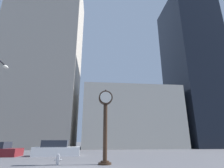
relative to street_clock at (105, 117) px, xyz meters
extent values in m
cube|color=#ADA393|center=(-11.45, 22.53, 14.50)|extent=(14.31, 12.00, 34.97)
cube|color=beige|center=(6.31, 22.53, 2.48)|extent=(17.76, 12.00, 10.93)
cube|color=black|center=(21.33, 22.53, 14.17)|extent=(9.61, 12.00, 34.31)
cylinder|color=black|center=(0.00, 0.00, -2.92)|extent=(0.84, 0.84, 0.12)
cylinder|color=black|center=(0.00, 0.00, -2.81)|extent=(0.56, 0.56, 0.10)
cylinder|color=black|center=(0.00, 0.00, -0.94)|extent=(0.28, 0.28, 3.65)
cylinder|color=black|center=(0.00, 0.00, 1.37)|extent=(0.97, 0.44, 0.97)
cylinder|color=white|center=(0.00, -0.23, 1.37)|extent=(0.80, 0.02, 0.80)
cylinder|color=white|center=(0.00, 0.23, 1.37)|extent=(0.80, 0.02, 0.80)
sphere|color=black|center=(0.00, 0.00, 1.92)|extent=(0.12, 0.12, 0.12)
cube|color=silver|center=(-4.28, 6.55, -2.57)|extent=(4.47, 1.96, 0.82)
cube|color=#232833|center=(-4.50, 6.54, -1.85)|extent=(2.49, 1.65, 0.63)
cylinder|color=#B7B7BC|center=(-2.99, 0.21, -2.72)|extent=(0.21, 0.21, 0.52)
sphere|color=#B7B7BC|center=(-2.99, 0.21, -2.42)|extent=(0.20, 0.20, 0.20)
cylinder|color=#B7B7BC|center=(-3.17, 0.21, -2.69)|extent=(0.14, 0.07, 0.07)
cylinder|color=#B7B7BC|center=(-2.82, 0.21, -2.69)|extent=(0.14, 0.07, 0.07)
cylinder|color=black|center=(-7.98, 1.04, 4.20)|extent=(0.11, 1.20, 0.11)
ellipsoid|color=silver|center=(-7.98, 1.64, 4.10)|extent=(0.36, 0.60, 0.24)
camera|label=1|loc=(-0.82, -12.14, -1.45)|focal=28.00mm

